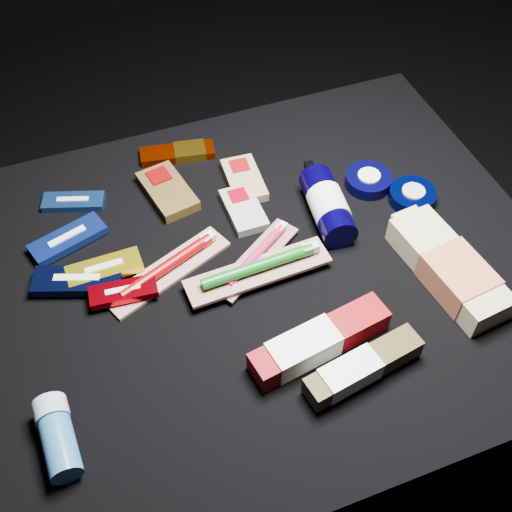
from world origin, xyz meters
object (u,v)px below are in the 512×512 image
object	(u,v)px
lotion_bottle	(328,206)
deodorant_stick	(57,436)
toothpaste_carton_red	(314,344)
bodywash_bottle	(450,269)

from	to	relation	value
lotion_bottle	deodorant_stick	world-z (taller)	lotion_bottle
lotion_bottle	toothpaste_carton_red	distance (m)	0.27
bodywash_bottle	toothpaste_carton_red	xyz separation A→B (m)	(-0.25, -0.05, -0.00)
deodorant_stick	toothpaste_carton_red	bearing A→B (deg)	-0.98
deodorant_stick	lotion_bottle	bearing A→B (deg)	23.65
deodorant_stick	bodywash_bottle	bearing A→B (deg)	2.67
toothpaste_carton_red	deodorant_stick	bearing A→B (deg)	172.51
bodywash_bottle	lotion_bottle	bearing A→B (deg)	116.80
deodorant_stick	toothpaste_carton_red	xyz separation A→B (m)	(0.37, 0.01, -0.00)
lotion_bottle	toothpaste_carton_red	size ratio (longest dim) A/B	0.86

